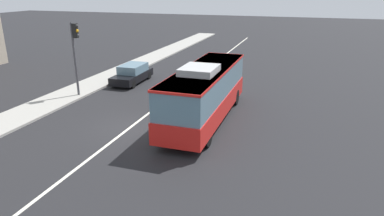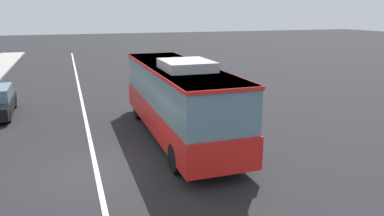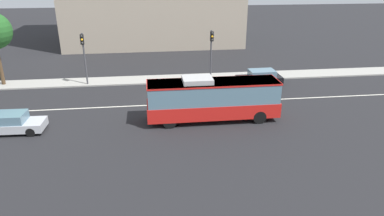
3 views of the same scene
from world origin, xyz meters
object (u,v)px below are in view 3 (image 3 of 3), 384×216
Objects in this scene: transit_bus at (213,98)px; sedan_silver at (10,123)px; sedan_black at (260,77)px; traffic_light_near_corner at (211,47)px; traffic_light_mid_block at (84,50)px.

transit_bus is 14.71m from sedan_silver.
sedan_black is (20.99, 8.45, 0.00)m from sedan_silver.
traffic_light_near_corner is at bearing -20.88° from sedan_black.
sedan_black is at bearing 68.92° from traffic_light_near_corner.
transit_bus is 2.20× the size of sedan_black.
traffic_light_near_corner reaches higher than transit_bus.
traffic_light_mid_block reaches higher than sedan_black.
traffic_light_mid_block reaches higher than transit_bus.
transit_bus is 1.92× the size of traffic_light_mid_block.
transit_bus is 10.02m from traffic_light_near_corner.
transit_bus is at bearing -10.86° from traffic_light_near_corner.
transit_bus is 2.19× the size of sedan_silver.
sedan_silver is at bearing -22.89° from traffic_light_mid_block.
sedan_silver and sedan_black have the same top height.
traffic_light_mid_block is (-10.86, 9.74, 1.75)m from transit_bus.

